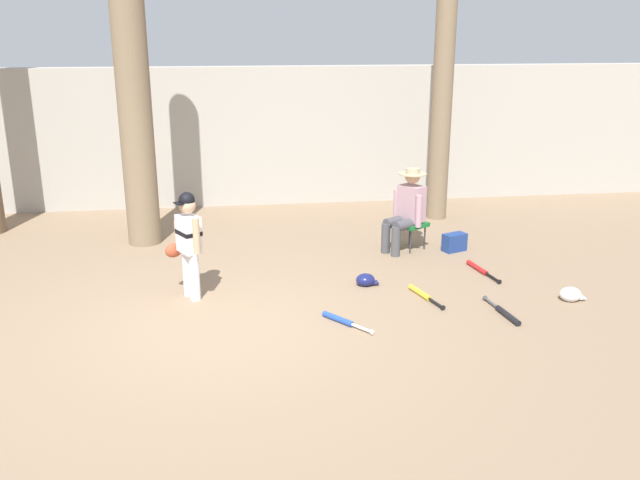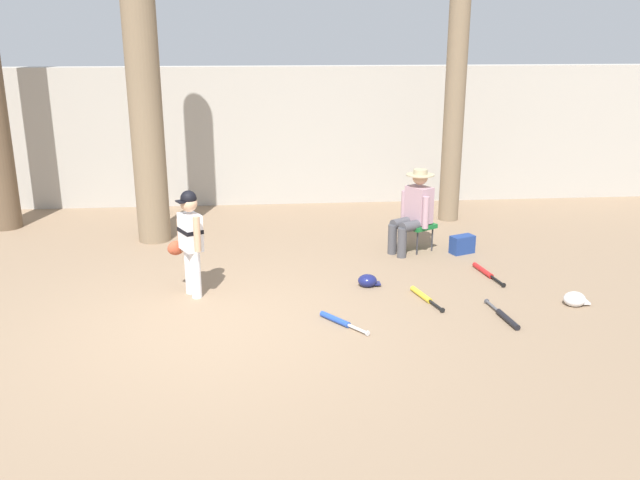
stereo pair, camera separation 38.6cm
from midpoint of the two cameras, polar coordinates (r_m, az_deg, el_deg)
ground_plane at (r=7.52m, az=-7.23°, el=-7.27°), size 60.00×60.00×0.00m
concrete_back_wall at (r=12.54m, az=-6.56°, el=8.59°), size 18.00×0.36×2.46m
tree_near_player at (r=10.31m, az=-13.34°, el=10.93°), size 0.69×0.69×4.76m
tree_behind_spectator at (r=11.48m, az=12.15°, el=11.24°), size 0.49×0.49×4.43m
young_ballplayer at (r=8.20m, az=-9.52°, el=0.29°), size 0.49×0.53×1.31m
folding_stool at (r=10.00m, az=9.28°, el=1.13°), size 0.55×0.55×0.41m
seated_spectator at (r=9.86m, az=8.95°, el=2.58°), size 0.66×0.57×1.20m
handbag_beside_stool at (r=10.06m, az=12.87°, el=-0.37°), size 0.38×0.29×0.26m
bat_yellow_trainer at (r=8.33m, az=9.95°, el=-4.65°), size 0.26×0.73×0.07m
bat_black_composite at (r=7.96m, az=16.57°, el=-6.21°), size 0.16×0.78×0.07m
bat_blue_youth at (r=7.56m, az=3.04°, el=-6.77°), size 0.49×0.61×0.07m
bat_red_barrel at (r=9.31m, az=14.78°, el=-2.60°), size 0.19×0.81×0.07m
batting_helmet_white at (r=8.62m, az=21.72°, el=-4.63°), size 0.30×0.23×0.17m
batting_helmet_navy at (r=8.62m, az=5.28°, el=-3.42°), size 0.28×0.22×0.16m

